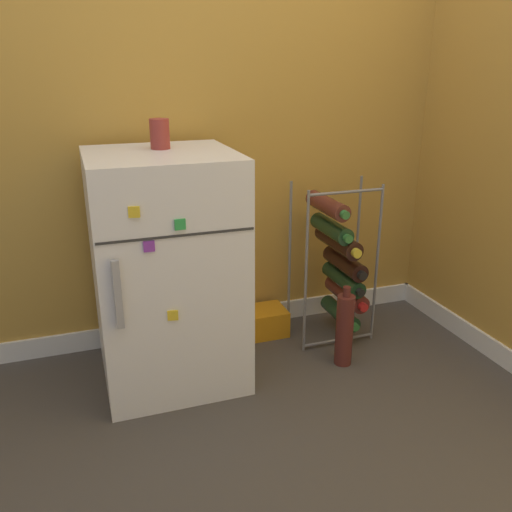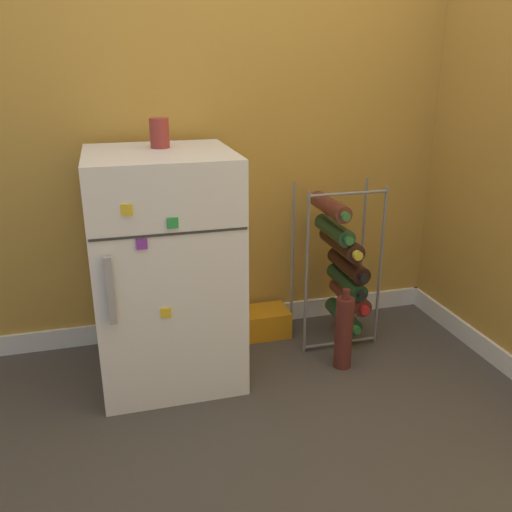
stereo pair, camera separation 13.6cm
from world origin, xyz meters
The scene contains 7 objects.
ground_plane centered at (0.00, 0.00, 0.00)m, with size 14.00×14.00×0.00m, color #423D38.
wall_back centered at (0.00, 0.59, 1.24)m, with size 6.61×0.07×2.50m.
mini_fridge centered at (-0.51, 0.25, 0.45)m, with size 0.53×0.54×0.89m.
wine_rack centered at (0.27, 0.32, 0.36)m, with size 0.35×0.33×0.71m.
soda_box centered at (-0.08, 0.44, 0.06)m, with size 0.28×0.16×0.12m.
fridge_top_cup centered at (-0.49, 0.32, 0.94)m, with size 0.07×0.07×0.11m.
loose_bottle_floor centered at (0.18, 0.09, 0.16)m, with size 0.07×0.07×0.35m.
Camera 1 is at (-0.81, -1.67, 1.20)m, focal length 38.00 mm.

